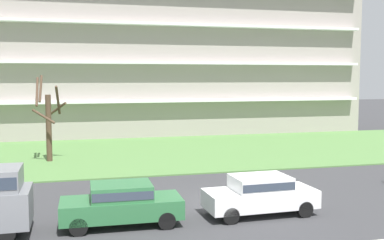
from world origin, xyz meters
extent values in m
plane|color=#38383A|center=(0.00, 0.00, 0.00)|extent=(160.00, 160.00, 0.00)
cube|color=#547F42|center=(0.00, 14.00, 0.04)|extent=(80.00, 16.00, 0.08)
cube|color=#9E938C|center=(0.00, 28.36, 10.01)|extent=(42.21, 12.73, 20.02)
cube|color=white|center=(0.00, 21.55, 3.34)|extent=(40.52, 0.90, 0.24)
cube|color=white|center=(0.00, 21.55, 6.67)|extent=(40.52, 0.90, 0.24)
cube|color=white|center=(0.00, 21.55, 10.01)|extent=(40.52, 0.90, 0.24)
cylinder|color=#4C3828|center=(-8.05, 12.03, 2.17)|extent=(0.36, 0.36, 4.33)
cylinder|color=#4C3828|center=(-7.47, 12.51, 3.41)|extent=(1.15, 1.32, 0.92)
cylinder|color=#4C3828|center=(-8.48, 12.08, 4.71)|extent=(0.29, 1.02, 1.72)
cylinder|color=#4C3828|center=(-7.44, 11.96, 3.97)|extent=(0.31, 1.37, 1.88)
cylinder|color=#4C3828|center=(-8.69, 12.04, 4.53)|extent=(0.18, 1.42, 1.84)
cylinder|color=#4C3828|center=(-8.30, 11.37, 3.00)|extent=(1.44, 0.69, 0.95)
cube|color=white|center=(0.57, -2.00, 0.67)|extent=(4.45, 1.94, 0.70)
cube|color=white|center=(0.57, -2.00, 1.29)|extent=(2.25, 1.72, 0.55)
cube|color=#2D3847|center=(0.57, -2.00, 1.29)|extent=(2.21, 1.76, 0.30)
cylinder|color=black|center=(2.09, -1.16, 0.32)|extent=(0.65, 0.24, 0.64)
cylinder|color=black|center=(2.13, -2.74, 0.32)|extent=(0.65, 0.24, 0.64)
cylinder|color=black|center=(-0.99, -1.26, 0.32)|extent=(0.65, 0.24, 0.64)
cylinder|color=black|center=(-0.94, -2.84, 0.32)|extent=(0.65, 0.24, 0.64)
cylinder|color=black|center=(-8.81, -1.11, 0.36)|extent=(0.72, 0.22, 0.72)
cylinder|color=black|center=(-8.80, -2.89, 0.36)|extent=(0.72, 0.22, 0.72)
cube|color=#2D6B3D|center=(-4.89, -2.00, 0.67)|extent=(4.44, 1.89, 0.70)
cube|color=#2D6B3D|center=(-4.89, -2.00, 1.29)|extent=(2.23, 1.70, 0.55)
cube|color=#2D3847|center=(-4.89, -2.00, 1.29)|extent=(2.19, 1.74, 0.30)
cylinder|color=black|center=(-3.33, -1.24, 0.32)|extent=(0.64, 0.23, 0.64)
cylinder|color=black|center=(-3.37, -2.82, 0.32)|extent=(0.64, 0.23, 0.64)
cylinder|color=black|center=(-6.41, -1.18, 0.32)|extent=(0.64, 0.23, 0.64)
cylinder|color=black|center=(-6.45, -2.76, 0.32)|extent=(0.64, 0.23, 0.64)
camera|label=1|loc=(-6.55, -18.90, 5.47)|focal=43.76mm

